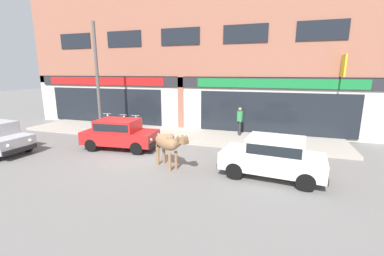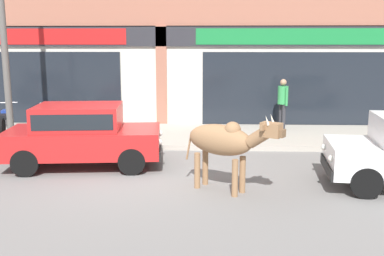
% 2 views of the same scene
% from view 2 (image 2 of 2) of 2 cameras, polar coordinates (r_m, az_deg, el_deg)
% --- Properties ---
extents(ground_plane, '(90.00, 90.00, 0.00)m').
position_cam_2_polar(ground_plane, '(10.10, -7.15, -5.78)').
color(ground_plane, slate).
extents(sidewalk, '(19.00, 3.31, 0.14)m').
position_cam_2_polar(sidewalk, '(13.78, -4.53, -0.91)').
color(sidewalk, '#A8A093').
rests_on(sidewalk, ground).
extents(cow, '(1.88, 1.40, 1.61)m').
position_cam_2_polar(cow, '(8.66, 4.12, -1.67)').
color(cow, '#936B47').
rests_on(cow, ground).
extents(car_0, '(3.72, 1.94, 1.46)m').
position_cam_2_polar(car_0, '(10.71, -13.80, -0.57)').
color(car_0, black).
rests_on(car_0, ground).
extents(motorcycle_0, '(0.67, 1.78, 0.88)m').
position_cam_2_polar(motorcycle_0, '(14.76, -22.55, 0.87)').
color(motorcycle_0, black).
rests_on(motorcycle_0, sidewalk).
extents(motorcycle_1, '(0.52, 1.81, 0.88)m').
position_cam_2_polar(motorcycle_1, '(14.21, -18.47, 0.79)').
color(motorcycle_1, black).
rests_on(motorcycle_1, sidewalk).
extents(motorcycle_2, '(0.61, 1.79, 0.88)m').
position_cam_2_polar(motorcycle_2, '(13.91, -14.69, 0.79)').
color(motorcycle_2, black).
rests_on(motorcycle_2, sidewalk).
extents(pedestrian, '(0.32, 0.46, 1.60)m').
position_cam_2_polar(pedestrian, '(14.37, 11.45, 3.66)').
color(pedestrian, '#2D2D33').
rests_on(pedestrian, sidewalk).
extents(utility_pole, '(0.18, 0.18, 6.25)m').
position_cam_2_polar(utility_pole, '(13.26, -22.89, 11.71)').
color(utility_pole, '#595651').
rests_on(utility_pole, sidewalk).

